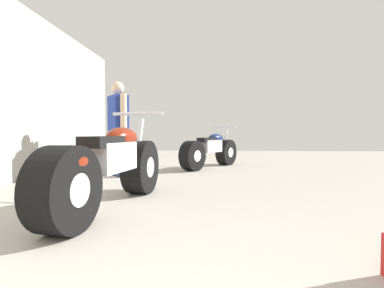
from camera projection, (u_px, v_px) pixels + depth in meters
name	position (u px, v px, depth m)	size (l,w,h in m)	color
ground_plane	(189.00, 190.00, 3.76)	(17.93, 17.93, 0.00)	#9E998E
motorcycle_maroon_cruiser	(110.00, 168.00, 2.81)	(0.67, 2.16, 1.00)	black
motorcycle_black_naked	(210.00, 151.00, 6.29)	(1.25, 1.80, 0.92)	black
mechanic_in_blue	(118.00, 123.00, 4.98)	(0.48, 0.58, 1.64)	#2D3851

